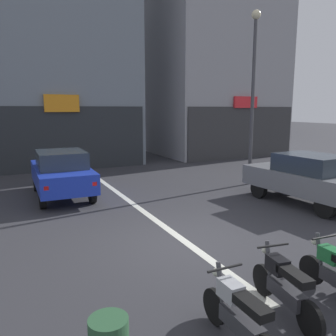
% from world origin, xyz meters
% --- Properties ---
extents(ground_plane, '(120.00, 120.00, 0.00)m').
position_xyz_m(ground_plane, '(0.00, 0.00, 0.00)').
color(ground_plane, '#333338').
extents(lane_centre_line, '(0.20, 18.00, 0.01)m').
position_xyz_m(lane_centre_line, '(0.00, 6.00, 0.00)').
color(lane_centre_line, silver).
rests_on(lane_centre_line, ground).
extents(building_mid_block, '(10.07, 8.13, 13.05)m').
position_xyz_m(building_mid_block, '(-1.65, 14.78, 6.51)').
color(building_mid_block, gray).
rests_on(building_mid_block, ground).
extents(building_far_right, '(8.09, 8.84, 18.91)m').
position_xyz_m(building_far_right, '(9.70, 14.79, 9.44)').
color(building_far_right, '#9E9EA3').
rests_on(building_far_right, ground).
extents(car_blue_crossing_near, '(1.81, 4.12, 1.64)m').
position_xyz_m(car_blue_crossing_near, '(-1.93, 5.53, 0.89)').
color(car_blue_crossing_near, black).
rests_on(car_blue_crossing_near, ground).
extents(car_grey_parked_kerbside, '(2.04, 4.21, 1.64)m').
position_xyz_m(car_grey_parked_kerbside, '(5.10, 1.12, 0.89)').
color(car_grey_parked_kerbside, black).
rests_on(car_grey_parked_kerbside, ground).
extents(street_lamp, '(0.36, 0.36, 6.80)m').
position_xyz_m(street_lamp, '(5.38, 4.33, 4.14)').
color(street_lamp, '#47474C').
rests_on(street_lamp, ground).
extents(motorcycle_silver_row_leftmost, '(0.55, 1.67, 0.98)m').
position_xyz_m(motorcycle_silver_row_leftmost, '(-1.08, -3.45, 0.46)').
color(motorcycle_silver_row_leftmost, black).
rests_on(motorcycle_silver_row_leftmost, ground).
extents(motorcycle_black_row_left_mid, '(0.55, 1.66, 0.98)m').
position_xyz_m(motorcycle_black_row_left_mid, '(-0.01, -3.15, 0.46)').
color(motorcycle_black_row_left_mid, black).
rests_on(motorcycle_black_row_left_mid, ground).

